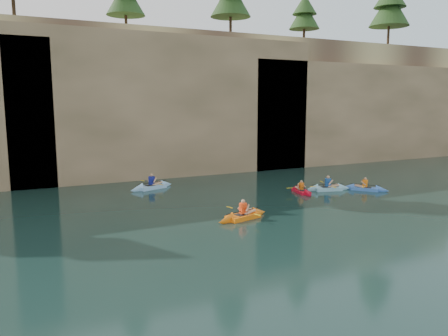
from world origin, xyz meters
name	(u,v)px	position (x,y,z in m)	size (l,w,h in m)	color
ground	(347,282)	(0.00, 0.00, 0.00)	(160.00, 160.00, 0.00)	black
cliff	(126,101)	(0.00, 30.00, 6.00)	(70.00, 16.00, 12.00)	tan
cliff_slab_center	(174,104)	(2.00, 22.60, 5.70)	(24.00, 2.40, 11.40)	tan
cliff_slab_east	(365,112)	(22.00, 22.60, 4.92)	(26.00, 2.40, 9.84)	tan
sea_cave_center	(100,161)	(-4.00, 21.95, 1.60)	(3.50, 1.00, 3.20)	black
sea_cave_east	(264,144)	(10.00, 21.95, 2.25)	(5.00, 1.00, 4.50)	black
kayaker_orange	(243,216)	(0.66, 8.46, 0.15)	(3.37, 2.39, 1.25)	orange
kayaker_ltblue_near	(328,188)	(9.20, 12.29, 0.16)	(3.27, 2.40, 1.26)	#82C1DA
kayaker_red_far	(301,191)	(7.15, 12.44, 0.13)	(2.07, 2.90, 1.04)	red
kayaker_ltblue_mid	(152,186)	(-1.28, 18.02, 0.16)	(3.51, 2.45, 1.32)	#8EC0EE
kayaker_blue_east	(365,188)	(11.49, 11.24, 0.13)	(2.49, 2.80, 1.10)	#3D72D0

